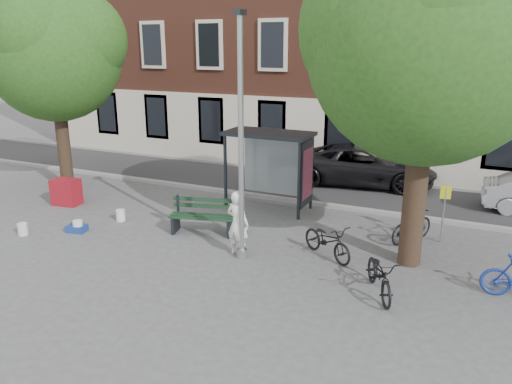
{
  "coord_description": "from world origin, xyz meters",
  "views": [
    {
      "loc": [
        5.39,
        -10.71,
        5.38
      ],
      "look_at": [
        -0.22,
        1.34,
        1.4
      ],
      "focal_mm": 35.0,
      "sensor_mm": 36.0,
      "label": 1
    }
  ],
  "objects_px": {
    "bike_d": "(412,225)",
    "bike_c": "(380,275)",
    "painter": "(238,224)",
    "car_dark": "(364,165)",
    "bench": "(203,218)",
    "notice_sign": "(445,203)",
    "bike_a": "(327,240)",
    "bus_shelter": "(281,153)",
    "lamppost": "(241,153)",
    "red_stand": "(66,192)"
  },
  "relations": [
    {
      "from": "bike_d",
      "to": "car_dark",
      "type": "height_order",
      "value": "car_dark"
    },
    {
      "from": "lamppost",
      "to": "bus_shelter",
      "type": "relative_size",
      "value": 2.14
    },
    {
      "from": "painter",
      "to": "bike_c",
      "type": "bearing_deg",
      "value": -179.67
    },
    {
      "from": "bench",
      "to": "car_dark",
      "type": "height_order",
      "value": "car_dark"
    },
    {
      "from": "car_dark",
      "to": "red_stand",
      "type": "bearing_deg",
      "value": 120.75
    },
    {
      "from": "bike_d",
      "to": "notice_sign",
      "type": "distance_m",
      "value": 1.05
    },
    {
      "from": "lamppost",
      "to": "bike_d",
      "type": "distance_m",
      "value": 5.37
    },
    {
      "from": "painter",
      "to": "red_stand",
      "type": "bearing_deg",
      "value": -1.03
    },
    {
      "from": "lamppost",
      "to": "bench",
      "type": "relative_size",
      "value": 3.01
    },
    {
      "from": "lamppost",
      "to": "painter",
      "type": "bearing_deg",
      "value": 147.61
    },
    {
      "from": "bus_shelter",
      "to": "notice_sign",
      "type": "xyz_separation_m",
      "value": [
        5.2,
        -0.82,
        -0.76
      ]
    },
    {
      "from": "painter",
      "to": "bike_a",
      "type": "relative_size",
      "value": 0.99
    },
    {
      "from": "painter",
      "to": "notice_sign",
      "type": "height_order",
      "value": "painter"
    },
    {
      "from": "bus_shelter",
      "to": "bench",
      "type": "height_order",
      "value": "bus_shelter"
    },
    {
      "from": "bike_a",
      "to": "bike_c",
      "type": "bearing_deg",
      "value": -98.75
    },
    {
      "from": "bike_c",
      "to": "notice_sign",
      "type": "height_order",
      "value": "notice_sign"
    },
    {
      "from": "bike_c",
      "to": "bike_d",
      "type": "bearing_deg",
      "value": 60.4
    },
    {
      "from": "lamppost",
      "to": "bus_shelter",
      "type": "bearing_deg",
      "value": 98.43
    },
    {
      "from": "bus_shelter",
      "to": "bike_c",
      "type": "relative_size",
      "value": 1.57
    },
    {
      "from": "painter",
      "to": "bike_c",
      "type": "height_order",
      "value": "painter"
    },
    {
      "from": "bench",
      "to": "red_stand",
      "type": "xyz_separation_m",
      "value": [
        -5.66,
        0.32,
        -0.01
      ]
    },
    {
      "from": "notice_sign",
      "to": "car_dark",
      "type": "bearing_deg",
      "value": 109.89
    },
    {
      "from": "painter",
      "to": "red_stand",
      "type": "height_order",
      "value": "painter"
    },
    {
      "from": "bike_d",
      "to": "red_stand",
      "type": "distance_m",
      "value": 11.43
    },
    {
      "from": "car_dark",
      "to": "red_stand",
      "type": "xyz_separation_m",
      "value": [
        -8.68,
        -6.95,
        -0.32
      ]
    },
    {
      "from": "bus_shelter",
      "to": "red_stand",
      "type": "height_order",
      "value": "bus_shelter"
    },
    {
      "from": "car_dark",
      "to": "notice_sign",
      "type": "xyz_separation_m",
      "value": [
        3.42,
        -5.11,
        0.39
      ]
    },
    {
      "from": "bus_shelter",
      "to": "bike_c",
      "type": "bearing_deg",
      "value": -47.24
    },
    {
      "from": "bench",
      "to": "bike_a",
      "type": "distance_m",
      "value": 3.84
    },
    {
      "from": "red_stand",
      "to": "painter",
      "type": "bearing_deg",
      "value": -10.4
    },
    {
      "from": "bench",
      "to": "car_dark",
      "type": "relative_size",
      "value": 0.37
    },
    {
      "from": "bike_d",
      "to": "notice_sign",
      "type": "xyz_separation_m",
      "value": [
        0.77,
        0.3,
        0.66
      ]
    },
    {
      "from": "lamppost",
      "to": "bike_c",
      "type": "bearing_deg",
      "value": -7.8
    },
    {
      "from": "painter",
      "to": "bike_a",
      "type": "height_order",
      "value": "painter"
    },
    {
      "from": "lamppost",
      "to": "red_stand",
      "type": "distance_m",
      "value": 7.99
    },
    {
      "from": "red_stand",
      "to": "notice_sign",
      "type": "relative_size",
      "value": 0.54
    },
    {
      "from": "bus_shelter",
      "to": "bike_c",
      "type": "xyz_separation_m",
      "value": [
        4.26,
        -4.61,
        -1.44
      ]
    },
    {
      "from": "bench",
      "to": "notice_sign",
      "type": "relative_size",
      "value": 1.22
    },
    {
      "from": "bike_a",
      "to": "notice_sign",
      "type": "relative_size",
      "value": 1.07
    },
    {
      "from": "painter",
      "to": "bench",
      "type": "height_order",
      "value": "painter"
    },
    {
      "from": "bike_d",
      "to": "bike_c",
      "type": "bearing_deg",
      "value": 117.62
    },
    {
      "from": "bus_shelter",
      "to": "bike_d",
      "type": "height_order",
      "value": "bus_shelter"
    },
    {
      "from": "bus_shelter",
      "to": "notice_sign",
      "type": "height_order",
      "value": "bus_shelter"
    },
    {
      "from": "painter",
      "to": "car_dark",
      "type": "relative_size",
      "value": 0.32
    },
    {
      "from": "car_dark",
      "to": "lamppost",
      "type": "bearing_deg",
      "value": 164.09
    },
    {
      "from": "lamppost",
      "to": "bike_a",
      "type": "relative_size",
      "value": 3.43
    },
    {
      "from": "car_dark",
      "to": "red_stand",
      "type": "relative_size",
      "value": 6.14
    },
    {
      "from": "red_stand",
      "to": "notice_sign",
      "type": "height_order",
      "value": "notice_sign"
    },
    {
      "from": "bike_c",
      "to": "notice_sign",
      "type": "xyz_separation_m",
      "value": [
        0.94,
        3.79,
        0.68
      ]
    },
    {
      "from": "bike_c",
      "to": "car_dark",
      "type": "relative_size",
      "value": 0.33
    }
  ]
}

